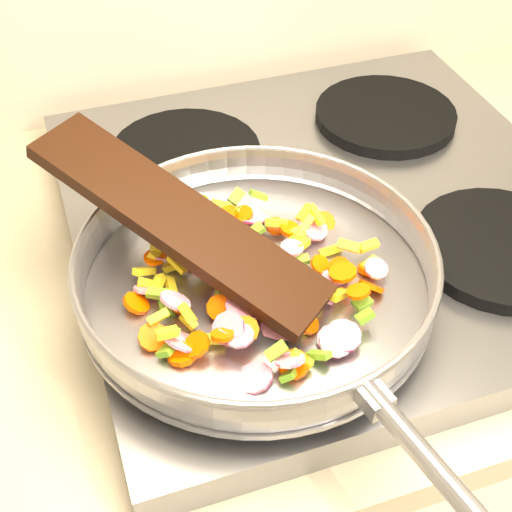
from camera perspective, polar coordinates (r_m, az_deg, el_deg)
name	(u,v)px	position (r m, az deg, el deg)	size (l,w,h in m)	color
cooktop	(330,215)	(0.86, 5.90, 3.26)	(0.60, 0.60, 0.04)	#939399
grate_fl	(257,309)	(0.71, 0.10, -4.25)	(0.19, 0.19, 0.02)	black
grate_fr	(501,247)	(0.82, 18.99, 0.66)	(0.19, 0.19, 0.02)	black
grate_bl	(186,154)	(0.91, -5.66, 8.13)	(0.19, 0.19, 0.02)	black
grate_br	(385,115)	(1.00, 10.31, 11.03)	(0.19, 0.19, 0.02)	black
saute_pan	(257,269)	(0.70, 0.09, -1.06)	(0.39, 0.56, 0.05)	#9E9EA5
vegetable_heap	(250,279)	(0.70, -0.46, -1.87)	(0.27, 0.27, 0.05)	yellow
wooden_spatula	(179,220)	(0.70, -6.21, 2.87)	(0.33, 0.07, 0.02)	black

